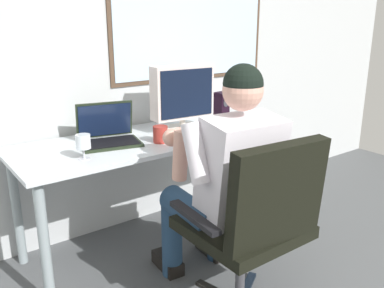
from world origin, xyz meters
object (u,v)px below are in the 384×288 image
object	(u,v)px
cd_case	(241,124)
coffee_mug	(160,134)
desk	(153,151)
office_chair	(257,218)
person_seated	(225,179)
laptop	(108,132)
crt_monitor	(183,94)
desk_speaker	(221,106)
wine_glass	(83,143)

from	to	relation	value
cd_case	coffee_mug	size ratio (longest dim) A/B	1.77
desk	office_chair	bearing A→B (deg)	-90.71
person_seated	coffee_mug	distance (m)	0.57
laptop	cd_case	bearing A→B (deg)	-10.30
desk	crt_monitor	bearing A→B (deg)	6.32
crt_monitor	coffee_mug	bearing A→B (deg)	-149.60
desk_speaker	cd_case	size ratio (longest dim) A/B	1.11
person_seated	laptop	bearing A→B (deg)	111.38
person_seated	laptop	xyz separation A→B (m)	(-0.29, 0.74, 0.13)
crt_monitor	desk	bearing A→B (deg)	-173.68
crt_monitor	cd_case	distance (m)	0.49
wine_glass	cd_case	xyz separation A→B (m)	(1.17, 0.04, -0.08)
desk_speaker	cd_case	distance (m)	0.25
cd_case	crt_monitor	bearing A→B (deg)	159.81
office_chair	crt_monitor	distance (m)	1.09
office_chair	desk_speaker	size ratio (longest dim) A/B	4.84
crt_monitor	coffee_mug	xyz separation A→B (m)	(-0.28, -0.17, -0.19)
office_chair	person_seated	xyz separation A→B (m)	(0.02, 0.25, 0.11)
desk_speaker	cd_case	bearing A→B (deg)	-93.36
person_seated	crt_monitor	world-z (taller)	person_seated
wine_glass	desk_speaker	distance (m)	1.22
desk	person_seated	bearing A→B (deg)	-89.33
desk_speaker	laptop	bearing A→B (deg)	-176.24
desk	cd_case	distance (m)	0.67
office_chair	desk	bearing A→B (deg)	89.29
desk	cd_case	world-z (taller)	cd_case
desk	laptop	bearing A→B (deg)	169.77
desk	laptop	distance (m)	0.33
desk_speaker	coffee_mug	bearing A→B (deg)	-160.17
person_seated	coffee_mug	size ratio (longest dim) A/B	12.60
laptop	cd_case	xyz separation A→B (m)	(0.93, -0.17, -0.06)
desk	cd_case	size ratio (longest dim) A/B	9.81
laptop	wine_glass	distance (m)	0.32
cd_case	desk_speaker	bearing A→B (deg)	86.64
laptop	wine_glass	bearing A→B (deg)	-138.90
laptop	office_chair	bearing A→B (deg)	-74.78
desk_speaker	coffee_mug	distance (m)	0.74
wine_glass	coffee_mug	distance (m)	0.49
laptop	crt_monitor	bearing A→B (deg)	-2.45
desk_speaker	cd_case	world-z (taller)	desk_speaker
desk	coffee_mug	bearing A→B (deg)	-102.08
desk	office_chair	distance (m)	0.95
crt_monitor	desk_speaker	world-z (taller)	crt_monitor
wine_glass	coffee_mug	world-z (taller)	wine_glass
crt_monitor	coffee_mug	distance (m)	0.38
desk	coffee_mug	distance (m)	0.20
crt_monitor	office_chair	bearing A→B (deg)	-105.25
laptop	cd_case	world-z (taller)	laptop
person_seated	coffee_mug	xyz separation A→B (m)	(-0.04, 0.55, 0.12)
office_chair	laptop	world-z (taller)	laptop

